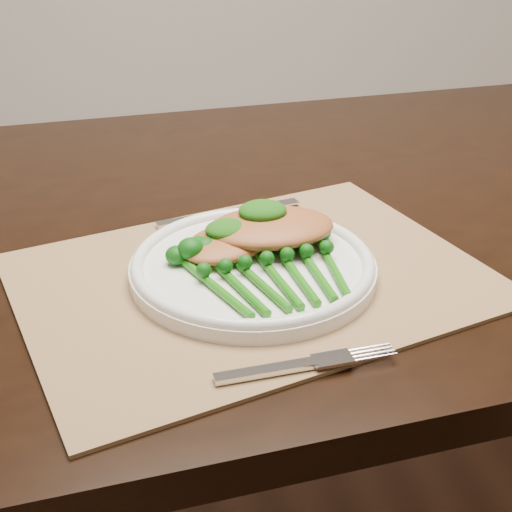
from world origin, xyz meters
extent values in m
cube|color=black|center=(0.06, 0.12, 0.73)|extent=(1.69, 1.08, 0.04)
cube|color=#94724B|center=(-0.03, -0.08, 0.75)|extent=(0.58, 0.49, 0.00)
cylinder|color=white|center=(-0.03, -0.08, 0.76)|extent=(0.27, 0.27, 0.02)
torus|color=white|center=(-0.03, -0.08, 0.77)|extent=(0.26, 0.26, 0.01)
cube|color=silver|center=(-0.09, 0.06, 0.76)|extent=(0.08, 0.03, 0.01)
cube|color=silver|center=(0.00, 0.08, 0.76)|extent=(0.12, 0.04, 0.00)
cube|color=silver|center=(-0.04, -0.26, 0.76)|extent=(0.09, 0.02, 0.01)
ellipsoid|color=#B06333|center=(-0.05, -0.05, 0.78)|extent=(0.14, 0.13, 0.02)
ellipsoid|color=#B06333|center=(0.00, -0.04, 0.79)|extent=(0.15, 0.11, 0.03)
ellipsoid|color=#114509|center=(-0.05, -0.05, 0.80)|extent=(0.05, 0.04, 0.02)
ellipsoid|color=#114509|center=(-0.01, -0.03, 0.81)|extent=(0.06, 0.05, 0.02)
camera|label=1|loc=(-0.14, -0.75, 1.14)|focal=50.00mm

